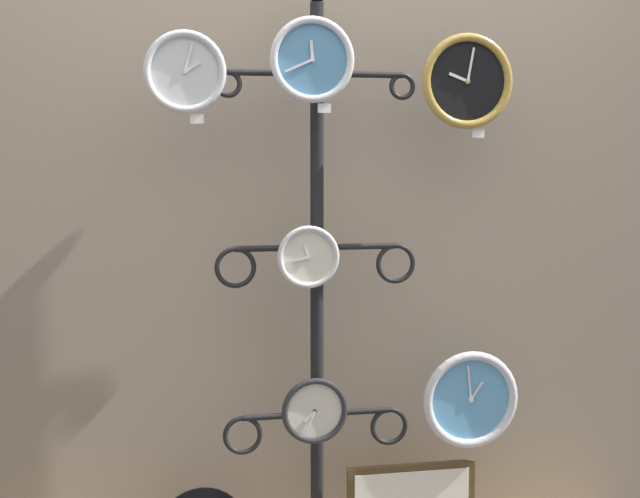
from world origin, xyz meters
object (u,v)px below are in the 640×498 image
object	(u,v)px
display_stand	(317,384)
clock_top_left	(185,72)
clock_bottom_right	(470,399)
clock_middle_center	(308,257)
clock_top_center	(312,60)
clock_top_right	(467,81)
clock_bottom_center	(314,410)

from	to	relation	value
display_stand	clock_top_left	xyz separation A→B (m)	(-0.41, -0.10, 0.98)
display_stand	clock_bottom_right	xyz separation A→B (m)	(0.49, -0.10, -0.05)
clock_middle_center	display_stand	bearing A→B (deg)	60.79
clock_top_center	clock_top_right	distance (m)	0.51
clock_top_right	clock_bottom_right	bearing A→B (deg)	-36.01
clock_bottom_center	clock_top_left	bearing A→B (deg)	-179.58
clock_top_right	clock_middle_center	bearing A→B (deg)	179.27
clock_bottom_center	clock_middle_center	bearing A→B (deg)	132.70
clock_top_left	clock_bottom_right	world-z (taller)	clock_top_left
clock_top_left	clock_bottom_center	bearing A→B (deg)	0.42
clock_middle_center	clock_top_right	bearing A→B (deg)	-0.73
clock_top_center	clock_middle_center	bearing A→B (deg)	99.81
display_stand	clock_top_center	size ratio (longest dim) A/B	7.46
clock_top_left	clock_middle_center	distance (m)	0.67
clock_top_left	clock_bottom_right	size ratio (longest dim) A/B	0.76
clock_middle_center	clock_bottom_center	size ratio (longest dim) A/B	0.93
clock_top_left	clock_top_right	xyz separation A→B (m)	(0.88, 0.01, -0.01)
clock_top_center	clock_bottom_center	bearing A→B (deg)	62.24
clock_bottom_center	clock_top_center	bearing A→B (deg)	-117.76
display_stand	clock_middle_center	distance (m)	0.43
clock_top_left	clock_top_center	bearing A→B (deg)	-2.47
clock_top_left	clock_top_right	bearing A→B (deg)	0.93
clock_top_right	clock_bottom_right	size ratio (longest dim) A/B	0.93
clock_top_left	clock_bottom_right	distance (m)	1.37
clock_top_center	clock_bottom_right	distance (m)	1.20
display_stand	clock_middle_center	xyz separation A→B (m)	(-0.04, -0.08, 0.42)
display_stand	clock_middle_center	size ratio (longest dim) A/B	9.77
clock_top_right	clock_top_center	bearing A→B (deg)	-176.52
clock_top_center	clock_middle_center	xyz separation A→B (m)	(-0.01, 0.04, -0.60)
clock_top_left	clock_bottom_center	world-z (taller)	clock_top_left
clock_bottom_right	clock_top_left	bearing A→B (deg)	179.81
display_stand	clock_top_right	xyz separation A→B (m)	(0.46, -0.08, 0.97)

